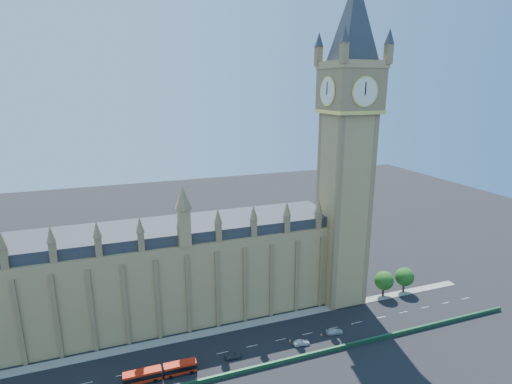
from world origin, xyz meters
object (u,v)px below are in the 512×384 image
object	(u,v)px
car_silver	(302,343)
car_white	(335,331)
car_grey	(233,356)
red_bus	(160,372)

from	to	relation	value
car_silver	car_white	distance (m)	10.77
car_grey	car_silver	distance (m)	18.31
car_grey	car_silver	bearing A→B (deg)	-91.18
red_bus	car_grey	xyz separation A→B (m)	(17.73, 0.96, -0.78)
car_silver	car_white	xyz separation A→B (m)	(10.67, 1.47, 0.00)
car_grey	car_silver	size ratio (longest dim) A/B	1.00
red_bus	car_grey	distance (m)	17.78
car_grey	car_white	size ratio (longest dim) A/B	0.88
red_bus	car_silver	distance (m)	36.03
car_silver	car_white	size ratio (longest dim) A/B	0.88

